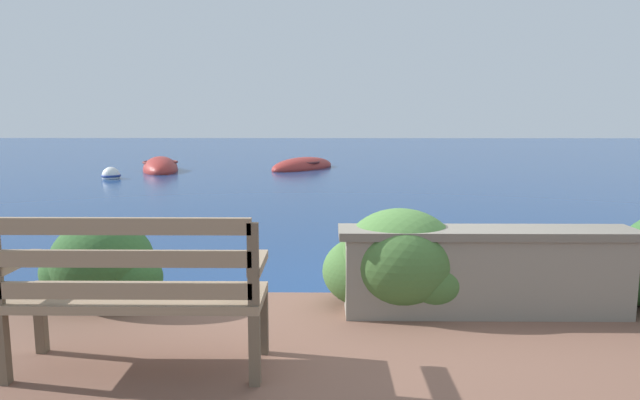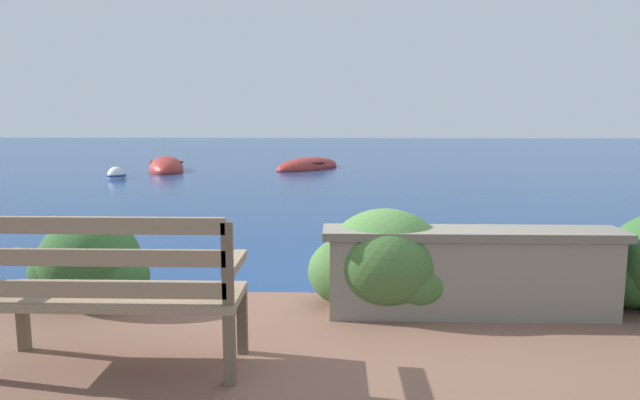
{
  "view_description": "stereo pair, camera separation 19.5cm",
  "coord_description": "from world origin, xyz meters",
  "px_view_note": "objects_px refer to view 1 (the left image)",
  "views": [
    {
      "loc": [
        -0.5,
        -4.57,
        1.67
      ],
      "look_at": [
        -0.61,
        5.39,
        0.21
      ],
      "focal_mm": 32.0,
      "sensor_mm": 36.0,
      "label": 1
    },
    {
      "loc": [
        -0.31,
        -4.57,
        1.67
      ],
      "look_at": [
        -0.61,
        5.39,
        0.21
      ],
      "focal_mm": 32.0,
      "sensor_mm": 36.0,
      "label": 2
    }
  ],
  "objects_px": {
    "rowboat_mid": "(303,167)",
    "mooring_buoy": "(111,176)",
    "park_bench": "(135,290)",
    "rowboat_nearest": "(161,169)"
  },
  "relations": [
    {
      "from": "rowboat_mid",
      "to": "mooring_buoy",
      "type": "xyz_separation_m",
      "value": [
        -5.07,
        -3.04,
        0.03
      ]
    },
    {
      "from": "park_bench",
      "to": "rowboat_mid",
      "type": "bearing_deg",
      "value": 93.26
    },
    {
      "from": "park_bench",
      "to": "mooring_buoy",
      "type": "height_order",
      "value": "park_bench"
    },
    {
      "from": "park_bench",
      "to": "rowboat_nearest",
      "type": "distance_m",
      "value": 14.99
    },
    {
      "from": "park_bench",
      "to": "rowboat_mid",
      "type": "distance_m",
      "value": 15.25
    },
    {
      "from": "mooring_buoy",
      "to": "park_bench",
      "type": "bearing_deg",
      "value": -68.74
    },
    {
      "from": "rowboat_nearest",
      "to": "rowboat_mid",
      "type": "bearing_deg",
      "value": 84.84
    },
    {
      "from": "rowboat_nearest",
      "to": "mooring_buoy",
      "type": "relative_size",
      "value": 5.53
    },
    {
      "from": "rowboat_nearest",
      "to": "rowboat_mid",
      "type": "distance_m",
      "value": 4.44
    },
    {
      "from": "rowboat_mid",
      "to": "mooring_buoy",
      "type": "relative_size",
      "value": 5.75
    }
  ]
}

